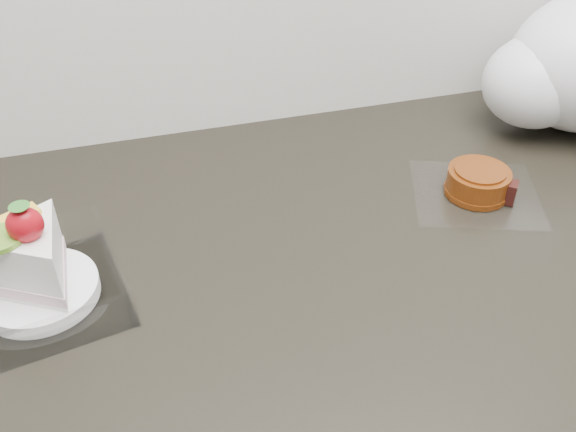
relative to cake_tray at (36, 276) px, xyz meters
The scene contains 2 objects.
cake_tray is the anchor object (origin of this frame).
mooncake_wrap 0.56m from the cake_tray, ahead, with size 0.21×0.20×0.04m.
Camera 1 is at (-0.29, 1.12, 1.41)m, focal length 40.00 mm.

